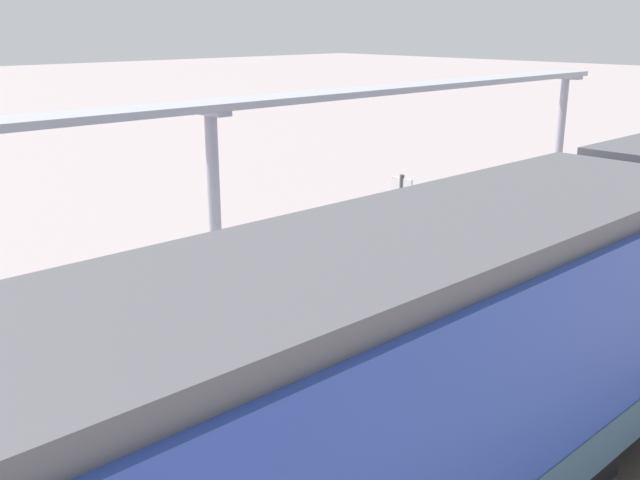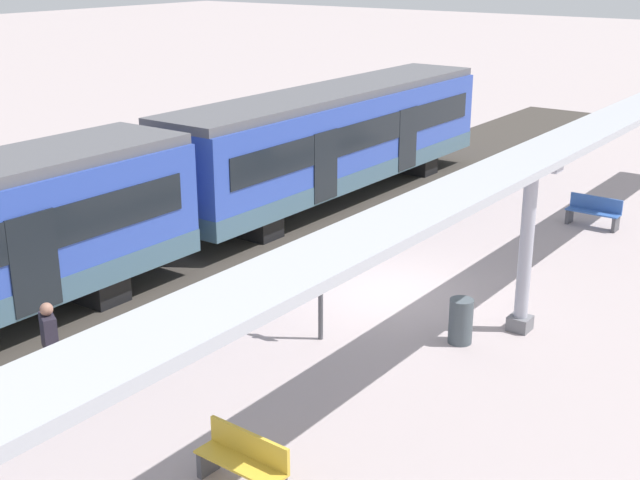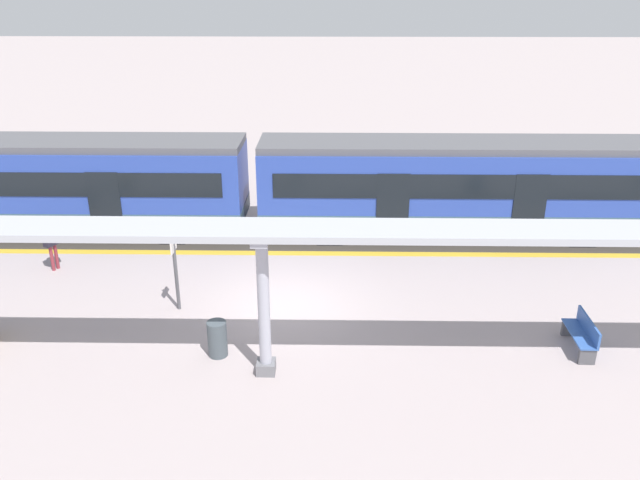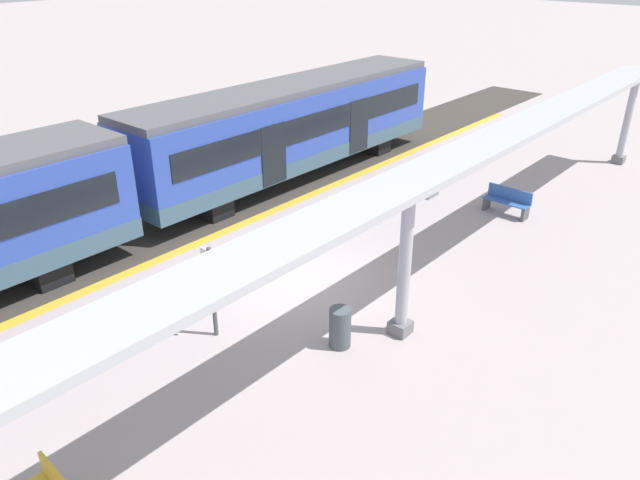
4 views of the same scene
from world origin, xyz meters
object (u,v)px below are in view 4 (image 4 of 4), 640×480
at_px(canopy_pillar_second, 405,262).
at_px(platform_info_sign, 212,284).
at_px(canopy_pillar_third, 628,119).
at_px(trash_bin, 340,328).
at_px(bench_mid_platform, 507,201).
at_px(train_far_carriage, 293,129).

relative_size(canopy_pillar_second, platform_info_sign, 1.62).
height_order(canopy_pillar_third, platform_info_sign, canopy_pillar_third).
xyz_separation_m(canopy_pillar_second, platform_info_sign, (-3.09, -2.77, -0.48)).
distance_m(canopy_pillar_second, trash_bin, 1.98).
bearing_deg(canopy_pillar_third, platform_info_sign, -99.59).
bearing_deg(bench_mid_platform, trash_bin, -87.31).
bearing_deg(platform_info_sign, train_far_carriage, 123.50).
height_order(bench_mid_platform, trash_bin, trash_bin).
height_order(canopy_pillar_second, canopy_pillar_third, same).
bearing_deg(train_far_carriage, canopy_pillar_second, -33.73).
relative_size(train_far_carriage, canopy_pillar_second, 3.87).
bearing_deg(trash_bin, canopy_pillar_third, 87.51).
bearing_deg(train_far_carriage, platform_info_sign, -56.50).
xyz_separation_m(bench_mid_platform, trash_bin, (0.43, -9.10, 0.02)).
height_order(canopy_pillar_second, bench_mid_platform, canopy_pillar_second).
bearing_deg(platform_info_sign, canopy_pillar_third, 80.41).
bearing_deg(canopy_pillar_second, platform_info_sign, -138.11).
distance_m(bench_mid_platform, platform_info_sign, 10.81).
distance_m(train_far_carriage, trash_bin, 10.88).
height_order(train_far_carriage, trash_bin, train_far_carriage).
relative_size(canopy_pillar_second, canopy_pillar_third, 1.00).
bearing_deg(train_far_carriage, trash_bin, -41.49).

